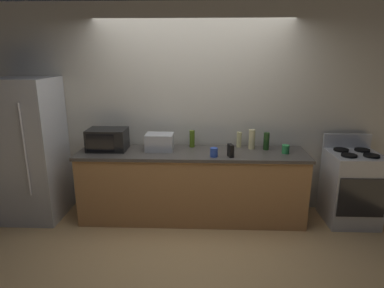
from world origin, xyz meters
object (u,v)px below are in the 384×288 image
object	(u,v)px
bottle_olive_oil	(192,139)
mug_blue	(214,152)
refrigerator	(30,150)
stove_range	(351,187)
toaster_oven	(160,142)
bottle_vinegar	(239,140)
cordless_phone	(231,151)
bottle_hand_soap	(252,139)
microwave	(107,139)
bottle_wine	(266,141)
mug_green	(286,149)

from	to	relation	value
bottle_olive_oil	mug_blue	world-z (taller)	bottle_olive_oil
refrigerator	stove_range	size ratio (longest dim) A/B	1.67
toaster_oven	bottle_olive_oil	world-z (taller)	bottle_olive_oil
bottle_olive_oil	bottle_vinegar	distance (m)	0.61
refrigerator	stove_range	world-z (taller)	refrigerator
cordless_phone	bottle_olive_oil	bearing A→B (deg)	123.68
toaster_oven	cordless_phone	world-z (taller)	toaster_oven
refrigerator	bottle_vinegar	distance (m)	2.66
bottle_vinegar	mug_blue	distance (m)	0.55
bottle_hand_soap	mug_blue	xyz separation A→B (m)	(-0.49, -0.36, -0.07)
refrigerator	cordless_phone	world-z (taller)	refrigerator
microwave	toaster_oven	world-z (taller)	microwave
toaster_oven	mug_blue	bearing A→B (deg)	-20.63
toaster_oven	bottle_hand_soap	bearing A→B (deg)	5.03
refrigerator	bottle_hand_soap	distance (m)	2.81
bottle_wine	bottle_vinegar	world-z (taller)	bottle_wine
bottle_hand_soap	mug_green	bearing A→B (deg)	-25.11
microwave	mug_blue	xyz separation A→B (m)	(1.33, -0.24, -0.08)
bottle_vinegar	mug_green	distance (m)	0.60
refrigerator	stove_range	distance (m)	4.07
cordless_phone	bottle_olive_oil	world-z (taller)	bottle_olive_oil
stove_range	bottle_hand_soap	size ratio (longest dim) A/B	4.32
mug_green	bottle_wine	bearing A→B (deg)	144.07
refrigerator	toaster_oven	size ratio (longest dim) A/B	5.29
refrigerator	mug_blue	size ratio (longest dim) A/B	16.60
refrigerator	bottle_olive_oil	bearing A→B (deg)	6.20
refrigerator	bottle_olive_oil	world-z (taller)	refrigerator
bottle_wine	bottle_olive_oil	bearing A→B (deg)	174.58
mug_green	cordless_phone	bearing A→B (deg)	-166.56
bottle_wine	bottle_hand_soap	xyz separation A→B (m)	(-0.18, 0.03, 0.01)
toaster_oven	bottle_vinegar	xyz separation A→B (m)	(1.01, 0.18, -0.00)
cordless_phone	refrigerator	bearing A→B (deg)	160.27
refrigerator	cordless_phone	bearing A→B (deg)	-4.16
bottle_wine	bottle_hand_soap	world-z (taller)	bottle_hand_soap
refrigerator	mug_blue	world-z (taller)	refrigerator
bottle_olive_oil	bottle_hand_soap	distance (m)	0.77
stove_range	mug_green	size ratio (longest dim) A/B	10.40
bottle_wine	mug_blue	size ratio (longest dim) A/B	2.04
refrigerator	bottle_vinegar	xyz separation A→B (m)	(2.65, 0.24, 0.10)
bottle_wine	mug_blue	distance (m)	0.75
bottle_vinegar	mug_blue	size ratio (longest dim) A/B	1.85
stove_range	cordless_phone	bearing A→B (deg)	-173.23
bottle_vinegar	mug_blue	xyz separation A→B (m)	(-0.34, -0.43, -0.05)
microwave	bottle_hand_soap	xyz separation A→B (m)	(1.82, 0.11, -0.01)
stove_range	bottle_wine	xyz separation A→B (m)	(-1.06, 0.13, 0.55)
toaster_oven	bottle_wine	distance (m)	1.35
bottle_vinegar	mug_green	world-z (taller)	bottle_vinegar
stove_range	mug_blue	xyz separation A→B (m)	(-1.73, -0.19, 0.49)
stove_range	bottle_hand_soap	xyz separation A→B (m)	(-1.24, 0.16, 0.56)
microwave	bottle_olive_oil	size ratio (longest dim) A/B	2.19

